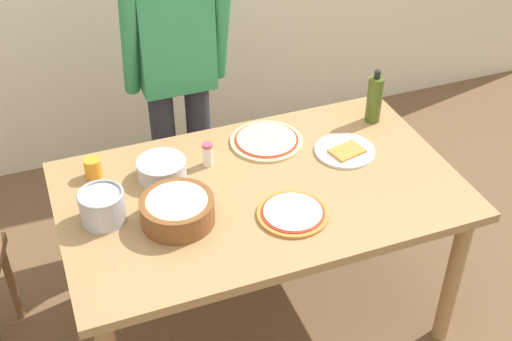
{
  "coord_description": "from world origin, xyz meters",
  "views": [
    {
      "loc": [
        -0.77,
        -1.97,
        2.43
      ],
      "look_at": [
        0.0,
        0.05,
        0.81
      ],
      "focal_mm": 47.1,
      "sensor_mm": 36.0,
      "label": 1
    }
  ],
  "objects_px": {
    "pizza_cooked_on_tray": "(293,213)",
    "popcorn_bowl": "(177,208)",
    "salt_shaker": "(208,154)",
    "steel_pot": "(102,206)",
    "dining_table": "(260,205)",
    "cup_orange": "(93,168)",
    "person_cook": "(176,69)",
    "mixing_bowl_steel": "(162,169)",
    "olive_oil_bottle": "(374,99)",
    "pizza_raw_on_board": "(266,140)",
    "plate_with_slice": "(345,151)"
  },
  "relations": [
    {
      "from": "pizza_cooked_on_tray",
      "to": "cup_orange",
      "type": "xyz_separation_m",
      "value": [
        -0.66,
        0.51,
        0.03
      ]
    },
    {
      "from": "dining_table",
      "to": "salt_shaker",
      "type": "distance_m",
      "value": 0.3
    },
    {
      "from": "plate_with_slice",
      "to": "mixing_bowl_steel",
      "type": "relative_size",
      "value": 1.3
    },
    {
      "from": "mixing_bowl_steel",
      "to": "cup_orange",
      "type": "distance_m",
      "value": 0.28
    },
    {
      "from": "person_cook",
      "to": "salt_shaker",
      "type": "height_order",
      "value": "person_cook"
    },
    {
      "from": "pizza_raw_on_board",
      "to": "plate_with_slice",
      "type": "height_order",
      "value": "plate_with_slice"
    },
    {
      "from": "pizza_raw_on_board",
      "to": "cup_orange",
      "type": "height_order",
      "value": "cup_orange"
    },
    {
      "from": "pizza_cooked_on_tray",
      "to": "popcorn_bowl",
      "type": "distance_m",
      "value": 0.44
    },
    {
      "from": "plate_with_slice",
      "to": "popcorn_bowl",
      "type": "xyz_separation_m",
      "value": [
        -0.79,
        -0.18,
        0.05
      ]
    },
    {
      "from": "plate_with_slice",
      "to": "steel_pot",
      "type": "relative_size",
      "value": 1.5
    },
    {
      "from": "dining_table",
      "to": "pizza_cooked_on_tray",
      "type": "xyz_separation_m",
      "value": [
        0.05,
        -0.2,
        0.1
      ]
    },
    {
      "from": "dining_table",
      "to": "pizza_raw_on_board",
      "type": "xyz_separation_m",
      "value": [
        0.14,
        0.29,
        0.1
      ]
    },
    {
      "from": "pizza_raw_on_board",
      "to": "pizza_cooked_on_tray",
      "type": "bearing_deg",
      "value": -99.9
    },
    {
      "from": "popcorn_bowl",
      "to": "mixing_bowl_steel",
      "type": "relative_size",
      "value": 1.4
    },
    {
      "from": "mixing_bowl_steel",
      "to": "olive_oil_bottle",
      "type": "relative_size",
      "value": 0.78
    },
    {
      "from": "pizza_raw_on_board",
      "to": "olive_oil_bottle",
      "type": "relative_size",
      "value": 1.25
    },
    {
      "from": "dining_table",
      "to": "pizza_cooked_on_tray",
      "type": "relative_size",
      "value": 5.81
    },
    {
      "from": "person_cook",
      "to": "pizza_cooked_on_tray",
      "type": "bearing_deg",
      "value": -79.26
    },
    {
      "from": "person_cook",
      "to": "steel_pot",
      "type": "xyz_separation_m",
      "value": [
        -0.49,
        -0.73,
        -0.11
      ]
    },
    {
      "from": "dining_table",
      "to": "person_cook",
      "type": "distance_m",
      "value": 0.81
    },
    {
      "from": "person_cook",
      "to": "plate_with_slice",
      "type": "xyz_separation_m",
      "value": [
        0.56,
        -0.66,
        -0.17
      ]
    },
    {
      "from": "mixing_bowl_steel",
      "to": "salt_shaker",
      "type": "distance_m",
      "value": 0.2
    },
    {
      "from": "dining_table",
      "to": "pizza_cooked_on_tray",
      "type": "height_order",
      "value": "pizza_cooked_on_tray"
    },
    {
      "from": "pizza_cooked_on_tray",
      "to": "mixing_bowl_steel",
      "type": "height_order",
      "value": "mixing_bowl_steel"
    },
    {
      "from": "pizza_cooked_on_tray",
      "to": "person_cook",
      "type": "bearing_deg",
      "value": 100.74
    },
    {
      "from": "popcorn_bowl",
      "to": "mixing_bowl_steel",
      "type": "height_order",
      "value": "popcorn_bowl"
    },
    {
      "from": "person_cook",
      "to": "plate_with_slice",
      "type": "relative_size",
      "value": 6.23
    },
    {
      "from": "person_cook",
      "to": "pizza_raw_on_board",
      "type": "height_order",
      "value": "person_cook"
    },
    {
      "from": "mixing_bowl_steel",
      "to": "cup_orange",
      "type": "xyz_separation_m",
      "value": [
        -0.26,
        0.1,
        0.0
      ]
    },
    {
      "from": "pizza_cooked_on_tray",
      "to": "salt_shaker",
      "type": "relative_size",
      "value": 2.6
    },
    {
      "from": "dining_table",
      "to": "cup_orange",
      "type": "xyz_separation_m",
      "value": [
        -0.61,
        0.31,
        0.13
      ]
    },
    {
      "from": "olive_oil_bottle",
      "to": "pizza_raw_on_board",
      "type": "bearing_deg",
      "value": 179.35
    },
    {
      "from": "salt_shaker",
      "to": "steel_pot",
      "type": "bearing_deg",
      "value": -157.31
    },
    {
      "from": "plate_with_slice",
      "to": "olive_oil_bottle",
      "type": "bearing_deg",
      "value": 38.67
    },
    {
      "from": "person_cook",
      "to": "plate_with_slice",
      "type": "distance_m",
      "value": 0.88
    },
    {
      "from": "popcorn_bowl",
      "to": "pizza_raw_on_board",
      "type": "bearing_deg",
      "value": 36.31
    },
    {
      "from": "person_cook",
      "to": "salt_shaker",
      "type": "relative_size",
      "value": 15.28
    },
    {
      "from": "mixing_bowl_steel",
      "to": "olive_oil_bottle",
      "type": "bearing_deg",
      "value": 4.38
    },
    {
      "from": "popcorn_bowl",
      "to": "salt_shaker",
      "type": "xyz_separation_m",
      "value": [
        0.21,
        0.3,
        -0.01
      ]
    },
    {
      "from": "steel_pot",
      "to": "salt_shaker",
      "type": "bearing_deg",
      "value": 22.69
    },
    {
      "from": "olive_oil_bottle",
      "to": "steel_pot",
      "type": "height_order",
      "value": "olive_oil_bottle"
    },
    {
      "from": "olive_oil_bottle",
      "to": "cup_orange",
      "type": "relative_size",
      "value": 3.01
    },
    {
      "from": "popcorn_bowl",
      "to": "steel_pot",
      "type": "relative_size",
      "value": 1.61
    },
    {
      "from": "mixing_bowl_steel",
      "to": "cup_orange",
      "type": "bearing_deg",
      "value": 158.3
    },
    {
      "from": "person_cook",
      "to": "popcorn_bowl",
      "type": "relative_size",
      "value": 5.79
    },
    {
      "from": "person_cook",
      "to": "steel_pot",
      "type": "height_order",
      "value": "person_cook"
    },
    {
      "from": "plate_with_slice",
      "to": "cup_orange",
      "type": "relative_size",
      "value": 3.06
    },
    {
      "from": "person_cook",
      "to": "pizza_raw_on_board",
      "type": "bearing_deg",
      "value": -60.16
    },
    {
      "from": "person_cook",
      "to": "popcorn_bowl",
      "type": "bearing_deg",
      "value": -105.7
    },
    {
      "from": "mixing_bowl_steel",
      "to": "olive_oil_bottle",
      "type": "distance_m",
      "value": 1.02
    }
  ]
}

